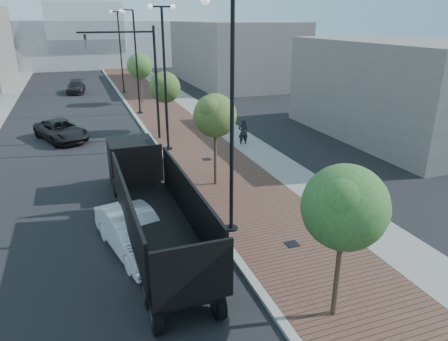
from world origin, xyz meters
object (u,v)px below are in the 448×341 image
object	(u,v)px
dark_car_mid	(61,130)
white_sedan	(134,233)
dump_truck	(143,190)
pedestrian	(243,132)

from	to	relation	value
dark_car_mid	white_sedan	bearing A→B (deg)	-103.56
white_sedan	dark_car_mid	distance (m)	17.59
dump_truck	white_sedan	world-z (taller)	dump_truck
dump_truck	dark_car_mid	xyz separation A→B (m)	(-3.61, 14.50, -0.55)
pedestrian	dark_car_mid	bearing A→B (deg)	-19.96
white_sedan	pedestrian	distance (m)	14.83
dark_car_mid	dump_truck	bearing A→B (deg)	-98.64
dump_truck	dark_car_mid	size ratio (longest dim) A/B	2.50
dump_truck	dark_car_mid	world-z (taller)	dump_truck
dark_car_mid	pedestrian	distance (m)	13.34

